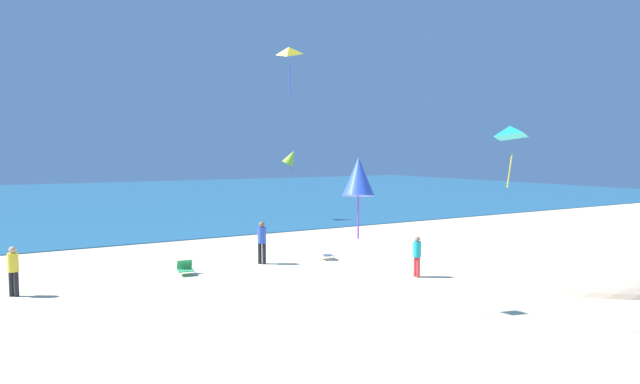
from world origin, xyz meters
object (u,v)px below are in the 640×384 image
(kite_yellow, at_px, (289,51))
(beach_chair_far_right, at_px, (185,268))
(person_5, at_px, (417,254))
(beach_chair_near_camera, at_px, (325,253))
(kite_blue, at_px, (358,177))
(person_1, at_px, (543,270))
(kite_teal, at_px, (510,132))
(person_4, at_px, (262,240))
(kite_lime, at_px, (291,157))
(person_3, at_px, (13,268))

(kite_yellow, bearing_deg, beach_chair_far_right, 101.77)
(person_5, bearing_deg, beach_chair_near_camera, -71.05)
(beach_chair_near_camera, height_order, kite_yellow, kite_yellow)
(person_5, bearing_deg, kite_blue, 46.40)
(person_1, distance_m, kite_teal, 8.49)
(person_1, bearing_deg, person_4, 30.12)
(beach_chair_far_right, distance_m, kite_teal, 12.68)
(beach_chair_near_camera, relative_size, kite_yellow, 0.49)
(beach_chair_far_right, distance_m, person_4, 3.41)
(kite_yellow, height_order, kite_lime, kite_yellow)
(person_4, bearing_deg, person_1, 97.05)
(kite_lime, bearing_deg, kite_yellow, -117.19)
(beach_chair_far_right, xyz_separation_m, kite_yellow, (1.28, -6.15, 7.15))
(person_3, xyz_separation_m, person_4, (8.90, 0.64, 0.08))
(beach_chair_near_camera, height_order, person_1, person_1)
(person_4, distance_m, person_5, 6.41)
(beach_chair_near_camera, height_order, person_4, person_4)
(kite_teal, xyz_separation_m, kite_yellow, (-3.97, 4.34, 2.31))
(beach_chair_near_camera, relative_size, person_3, 0.41)
(beach_chair_near_camera, bearing_deg, person_4, 173.63)
(kite_blue, bearing_deg, person_4, 74.30)
(person_3, bearing_deg, kite_blue, -115.71)
(beach_chair_far_right, height_order, person_4, person_4)
(person_3, height_order, kite_yellow, kite_yellow)
(person_1, height_order, person_4, person_4)
(kite_lime, bearing_deg, beach_chair_near_camera, -111.04)
(person_5, height_order, kite_lime, kite_lime)
(beach_chair_far_right, relative_size, beach_chair_near_camera, 1.04)
(kite_lime, bearing_deg, kite_blue, -114.39)
(kite_lime, xyz_separation_m, kite_blue, (-10.96, -24.16, -0.14))
(person_3, relative_size, kite_teal, 1.00)
(kite_lime, bearing_deg, person_3, -142.04)
(kite_blue, bearing_deg, person_5, 43.27)
(person_4, bearing_deg, beach_chair_near_camera, 128.91)
(beach_chair_far_right, xyz_separation_m, person_4, (3.30, 0.36, 0.75))
(kite_yellow, bearing_deg, beach_chair_near_camera, 51.75)
(beach_chair_far_right, height_order, person_3, person_3)
(beach_chair_far_right, distance_m, person_3, 5.64)
(beach_chair_near_camera, distance_m, person_3, 11.62)
(person_4, height_order, kite_yellow, kite_yellow)
(kite_teal, bearing_deg, person_1, 29.86)
(person_4, xyz_separation_m, kite_lime, (7.60, 12.23, 3.26))
(person_5, height_order, kite_blue, kite_blue)
(kite_lime, bearing_deg, person_4, -121.86)
(person_5, bearing_deg, kite_yellow, 16.98)
(kite_yellow, bearing_deg, person_4, 72.72)
(person_4, relative_size, person_5, 1.16)
(person_3, bearing_deg, kite_lime, -13.92)
(kite_teal, bearing_deg, person_3, 136.75)
(person_3, bearing_deg, person_5, -70.69)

